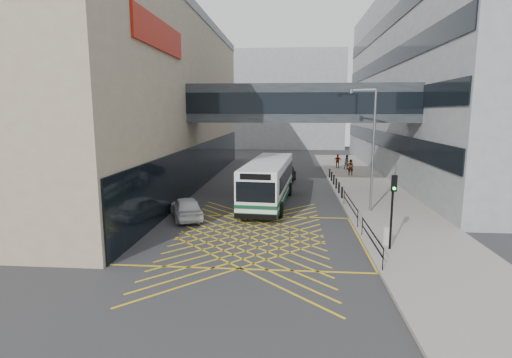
% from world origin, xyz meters
% --- Properties ---
extents(ground, '(120.00, 120.00, 0.00)m').
position_xyz_m(ground, '(0.00, 0.00, 0.00)').
color(ground, '#333335').
extents(building_whsmith, '(24.17, 42.00, 16.00)m').
position_xyz_m(building_whsmith, '(-17.98, 16.00, 8.00)').
color(building_whsmith, tan).
rests_on(building_whsmith, ground).
extents(building_right, '(24.09, 44.00, 20.00)m').
position_xyz_m(building_right, '(23.98, 24.00, 10.00)').
color(building_right, gray).
rests_on(building_right, ground).
extents(building_far, '(28.00, 16.00, 18.00)m').
position_xyz_m(building_far, '(-2.00, 60.00, 9.00)').
color(building_far, gray).
rests_on(building_far, ground).
extents(skybridge, '(20.00, 4.10, 3.00)m').
position_xyz_m(skybridge, '(3.00, 12.00, 7.50)').
color(skybridge, '#2C3136').
rests_on(skybridge, ground).
extents(pavement, '(6.00, 54.00, 0.16)m').
position_xyz_m(pavement, '(9.00, 15.00, 0.08)').
color(pavement, gray).
rests_on(pavement, ground).
extents(box_junction, '(12.00, 9.00, 0.01)m').
position_xyz_m(box_junction, '(0.00, 0.00, 0.00)').
color(box_junction, gold).
rests_on(box_junction, ground).
extents(bus, '(3.63, 11.83, 3.26)m').
position_xyz_m(bus, '(0.57, 8.34, 1.75)').
color(bus, white).
rests_on(bus, ground).
extents(car_white, '(3.57, 5.01, 1.48)m').
position_xyz_m(car_white, '(-4.50, 3.59, 0.74)').
color(car_white, silver).
rests_on(car_white, ground).
extents(car_dark, '(3.45, 5.49, 1.60)m').
position_xyz_m(car_dark, '(1.24, 19.28, 0.80)').
color(car_dark, black).
rests_on(car_dark, ground).
extents(car_silver, '(2.85, 4.77, 1.39)m').
position_xyz_m(car_silver, '(0.16, 14.98, 0.69)').
color(car_silver, gray).
rests_on(car_silver, ground).
extents(traffic_light, '(0.27, 0.43, 3.72)m').
position_xyz_m(traffic_light, '(7.11, -1.80, 2.58)').
color(traffic_light, black).
rests_on(traffic_light, pavement).
extents(street_lamp, '(1.80, 0.90, 8.18)m').
position_xyz_m(street_lamp, '(7.52, 6.19, 4.82)').
color(street_lamp, slate).
rests_on(street_lamp, pavement).
extents(litter_bin, '(0.49, 0.49, 0.84)m').
position_xyz_m(litter_bin, '(7.16, -0.99, 0.58)').
color(litter_bin, '#ADA89E').
rests_on(litter_bin, pavement).
extents(kerb_railings, '(0.05, 12.54, 1.00)m').
position_xyz_m(kerb_railings, '(6.15, 1.78, 0.88)').
color(kerb_railings, black).
rests_on(kerb_railings, pavement).
extents(bollards, '(0.14, 10.14, 0.90)m').
position_xyz_m(bollards, '(6.25, 15.00, 0.61)').
color(bollards, black).
rests_on(bollards, pavement).
extents(pedestrian_a, '(0.68, 0.49, 1.70)m').
position_xyz_m(pedestrian_a, '(8.59, 21.70, 1.01)').
color(pedestrian_a, gray).
rests_on(pedestrian_a, pavement).
extents(pedestrian_b, '(0.90, 0.65, 1.65)m').
position_xyz_m(pedestrian_b, '(8.87, 26.22, 0.99)').
color(pedestrian_b, gray).
rests_on(pedestrian_b, pavement).
extents(pedestrian_c, '(1.05, 0.74, 1.62)m').
position_xyz_m(pedestrian_c, '(7.91, 27.34, 0.97)').
color(pedestrian_c, gray).
rests_on(pedestrian_c, pavement).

